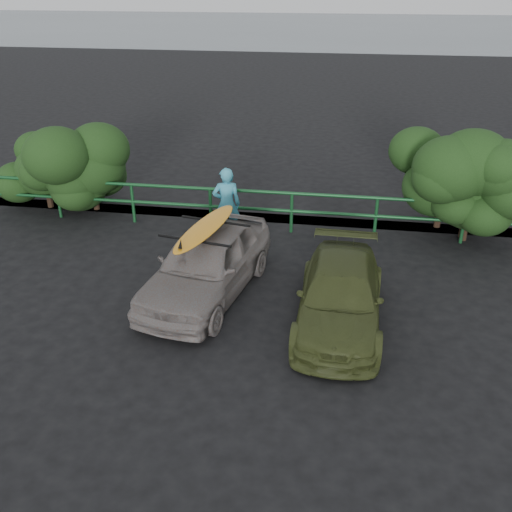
{
  "coord_description": "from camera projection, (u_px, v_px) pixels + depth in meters",
  "views": [
    {
      "loc": [
        2.17,
        -7.73,
        5.7
      ],
      "look_at": [
        0.68,
        1.58,
        1.0
      ],
      "focal_mm": 40.0,
      "sensor_mm": 36.0,
      "label": 1
    }
  ],
  "objects": [
    {
      "name": "ground",
      "position": [
        202.0,
        346.0,
        9.68
      ],
      "size": [
        80.0,
        80.0,
        0.0
      ],
      "primitive_type": "plane",
      "color": "black"
    },
    {
      "name": "roof_rack",
      "position": [
        205.0,
        231.0,
        10.7
      ],
      "size": [
        1.61,
        1.27,
        0.05
      ],
      "primitive_type": null,
      "rotation": [
        0.0,
        0.0,
        -0.19
      ],
      "color": "black",
      "rests_on": "sedan"
    },
    {
      "name": "surfboard",
      "position": [
        205.0,
        228.0,
        10.67
      ],
      "size": [
        0.96,
        2.5,
        0.07
      ],
      "primitive_type": "ellipsoid",
      "rotation": [
        0.0,
        0.0,
        -0.19
      ],
      "color": "orange",
      "rests_on": "roof_rack"
    },
    {
      "name": "sedan",
      "position": [
        207.0,
        263.0,
        11.0
      ],
      "size": [
        2.28,
        4.13,
        1.33
      ],
      "primitive_type": "imported",
      "rotation": [
        0.0,
        0.0,
        -0.19
      ],
      "color": "slate",
      "rests_on": "ground"
    },
    {
      "name": "olive_vehicle",
      "position": [
        340.0,
        296.0,
        10.15
      ],
      "size": [
        1.58,
        3.7,
        1.06
      ],
      "primitive_type": "imported",
      "rotation": [
        0.0,
        0.0,
        -0.02
      ],
      "color": "#3B431E",
      "rests_on": "ground"
    },
    {
      "name": "shrub_left",
      "position": [
        69.0,
        173.0,
        14.66
      ],
      "size": [
        3.2,
        2.4,
        2.13
      ],
      "primitive_type": null,
      "color": "#1D3D16",
      "rests_on": "ground"
    },
    {
      "name": "guardrail",
      "position": [
        251.0,
        210.0,
        13.87
      ],
      "size": [
        14.0,
        0.08,
        1.04
      ],
      "primitive_type": null,
      "color": "#144822",
      "rests_on": "ground"
    },
    {
      "name": "ocean",
      "position": [
        334.0,
        30.0,
        62.71
      ],
      "size": [
        200.0,
        200.0,
        0.0
      ],
      "primitive_type": "plane",
      "color": "#535E65",
      "rests_on": "ground"
    },
    {
      "name": "man",
      "position": [
        227.0,
        205.0,
        13.17
      ],
      "size": [
        0.73,
        0.56,
        1.77
      ],
      "primitive_type": "imported",
      "rotation": [
        0.0,
        0.0,
        3.38
      ],
      "color": "teal",
      "rests_on": "ground"
    },
    {
      "name": "shrub_right",
      "position": [
        465.0,
        187.0,
        13.29
      ],
      "size": [
        3.2,
        2.4,
        2.44
      ],
      "primitive_type": null,
      "color": "#1D3D16",
      "rests_on": "ground"
    }
  ]
}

